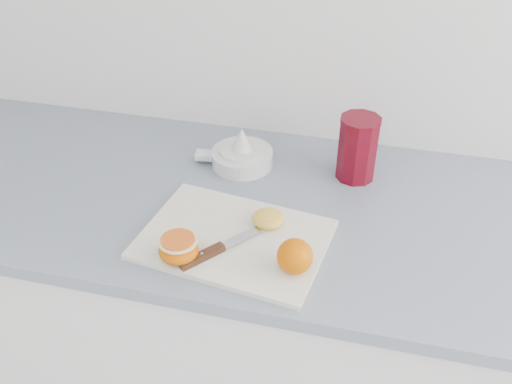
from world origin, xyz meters
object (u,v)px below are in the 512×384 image
half_orange (179,249)px  red_tumbler (357,150)px  citrus_juicer (241,155)px  cutting_board (234,239)px  counter (254,333)px

half_orange → red_tumbler: red_tumbler is taller
citrus_juicer → red_tumbler: (0.27, 0.01, 0.04)m
cutting_board → citrus_juicer: (-0.06, 0.28, 0.02)m
citrus_juicer → red_tumbler: bearing=3.1°
counter → citrus_juicer: citrus_juicer is taller
citrus_juicer → red_tumbler: size_ratio=1.23×
counter → half_orange: 0.54m
citrus_juicer → red_tumbler: red_tumbler is taller
counter → cutting_board: bearing=-91.7°
cutting_board → half_orange: size_ratio=4.72×
cutting_board → red_tumbler: bearing=54.2°
red_tumbler → cutting_board: bearing=-125.8°
cutting_board → half_orange: 0.12m
citrus_juicer → half_orange: bearing=-94.1°
half_orange → red_tumbler: (0.29, 0.37, 0.03)m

